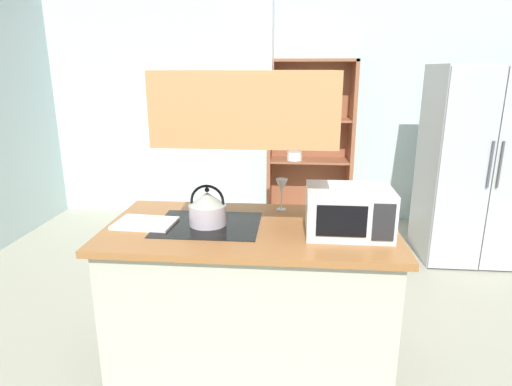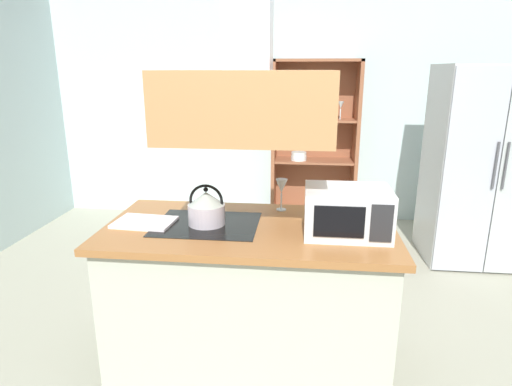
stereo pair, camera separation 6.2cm
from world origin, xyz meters
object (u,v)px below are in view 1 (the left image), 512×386
Objects in this scene: cutting_board at (145,223)px; microwave at (349,211)px; kettle at (208,208)px; dish_cabinet at (309,153)px; wine_glass_on_counter at (282,187)px; refrigerator at (476,165)px.

cutting_board is 0.74× the size of microwave.
kettle is at bearing 4.54° from cutting_board.
cutting_board is (-1.04, -2.70, 0.07)m from dish_cabinet.
wine_glass_on_counter is at bearing -96.11° from dish_cabinet.
wine_glass_on_counter is (0.79, 0.35, 0.14)m from cutting_board.
microwave is at bearing -45.19° from wine_glass_on_counter.
refrigerator is 2.30m from wine_glass_on_counter.
dish_cabinet is 2.38m from wine_glass_on_counter.
refrigerator is 0.97× the size of dish_cabinet.
microwave is (-1.39, -1.84, 0.12)m from refrigerator.
refrigerator reaches higher than kettle.
dish_cabinet is 9.15× the size of wine_glass_on_counter.
kettle is 0.71× the size of cutting_board.
wine_glass_on_counter is at bearing 23.80° from cutting_board.
kettle is 1.17× the size of wine_glass_on_counter.
refrigerator is 2.82m from kettle.
dish_cabinet is at bearing 149.43° from refrigerator.
refrigerator is 2.31m from microwave.
kettle is at bearing 175.41° from microwave.
microwave is (0.13, -2.74, 0.19)m from dish_cabinet.
cutting_board is 1.65× the size of wine_glass_on_counter.
microwave is 0.54m from wine_glass_on_counter.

